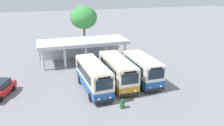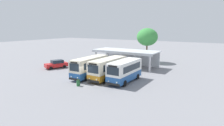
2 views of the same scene
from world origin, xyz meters
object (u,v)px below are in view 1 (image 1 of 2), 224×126
waiting_chair_middle_seat (85,60)px  waiting_chair_fifth_seat (93,60)px  city_bus_nearest_orange (93,76)px  city_bus_middle_cream (142,68)px  waiting_chair_end_by_column (77,61)px  city_bus_second_in_row (117,71)px  waiting_chair_second_from_end (81,61)px  litter_bin_apron (122,104)px  waiting_chair_fourth_seat (89,60)px

waiting_chair_middle_seat → waiting_chair_fifth_seat: bearing=0.2°
city_bus_nearest_orange → city_bus_middle_cream: (6.18, 0.43, -0.02)m
waiting_chair_fifth_seat → waiting_chair_middle_seat: bearing=-179.8°
city_bus_nearest_orange → waiting_chair_end_by_column: (-0.23, 9.50, -1.26)m
city_bus_second_in_row → waiting_chair_second_from_end: (-2.69, 8.84, -1.25)m
city_bus_second_in_row → litter_bin_apron: city_bus_second_in_row is taller
waiting_chair_end_by_column → waiting_chair_fourth_seat: (1.88, -0.08, 0.00)m
city_bus_second_in_row → litter_bin_apron: 5.81m
city_bus_middle_cream → waiting_chair_end_by_column: 11.18m
city_bus_nearest_orange → waiting_chair_fourth_seat: size_ratio=9.31×
city_bus_middle_cream → waiting_chair_second_from_end: (-5.78, 9.10, -1.25)m
waiting_chair_end_by_column → litter_bin_apron: litter_bin_apron is taller
waiting_chair_middle_seat → city_bus_nearest_orange: bearing=-96.1°
waiting_chair_end_by_column → waiting_chair_middle_seat: 1.25m
waiting_chair_fourth_seat → litter_bin_apron: 14.21m
city_bus_nearest_orange → waiting_chair_middle_seat: 9.62m
waiting_chair_fourth_seat → city_bus_second_in_row: bearing=-80.6°
waiting_chair_fourth_seat → waiting_chair_fifth_seat: 0.63m
waiting_chair_fifth_seat → waiting_chair_second_from_end: bearing=178.8°
city_bus_nearest_orange → waiting_chair_second_from_end: (0.39, 9.53, -1.26)m
city_bus_second_in_row → waiting_chair_fourth_seat: bearing=99.4°
waiting_chair_fourth_seat → city_bus_nearest_orange: bearing=-99.9°
city_bus_nearest_orange → waiting_chair_second_from_end: bearing=87.6°
city_bus_middle_cream → waiting_chair_second_from_end: bearing=122.4°
waiting_chair_end_by_column → waiting_chair_second_from_end: same height
city_bus_nearest_orange → waiting_chair_fourth_seat: bearing=80.1°
waiting_chair_second_from_end → waiting_chair_fourth_seat: same height
litter_bin_apron → city_bus_middle_cream: bearing=49.1°
city_bus_middle_cream → waiting_chair_second_from_end: size_ratio=8.21×
waiting_chair_fourth_seat → waiting_chair_fifth_seat: size_ratio=1.00×
waiting_chair_fourth_seat → waiting_chair_end_by_column: bearing=177.6°
waiting_chair_end_by_column → litter_bin_apron: bearing=-82.5°
city_bus_middle_cream → waiting_chair_fourth_seat: bearing=116.7°
city_bus_nearest_orange → waiting_chair_fifth_seat: bearing=76.5°
city_bus_second_in_row → city_bus_middle_cream: (3.09, -0.26, -0.01)m
waiting_chair_second_from_end → litter_bin_apron: size_ratio=0.96×
city_bus_nearest_orange → city_bus_middle_cream: bearing=3.9°
litter_bin_apron → waiting_chair_fifth_seat: bearing=87.6°
city_bus_nearest_orange → litter_bin_apron: size_ratio=8.89×
city_bus_nearest_orange → litter_bin_apron: city_bus_nearest_orange is taller
city_bus_middle_cream → waiting_chair_middle_seat: 10.50m
waiting_chair_fourth_seat → waiting_chair_fifth_seat: same height
city_bus_middle_cream → waiting_chair_fourth_seat: city_bus_middle_cream is taller
waiting_chair_middle_seat → litter_bin_apron: bearing=-87.4°
waiting_chair_second_from_end → city_bus_second_in_row: bearing=-73.0°
city_bus_second_in_row → waiting_chair_second_from_end: 9.33m
city_bus_second_in_row → waiting_chair_middle_seat: 9.12m
waiting_chair_second_from_end → city_bus_nearest_orange: bearing=-92.4°
waiting_chair_end_by_column → waiting_chair_fifth_seat: 2.50m
city_bus_second_in_row → city_bus_middle_cream: size_ratio=1.14×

